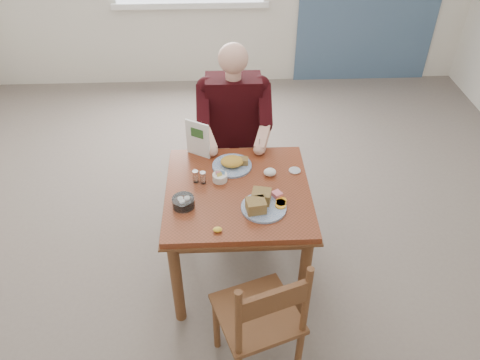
{
  "coord_description": "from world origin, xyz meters",
  "views": [
    {
      "loc": [
        -0.09,
        -2.24,
        2.62
      ],
      "look_at": [
        0.01,
        0.0,
        0.82
      ],
      "focal_mm": 35.0,
      "sensor_mm": 36.0,
      "label": 1
    }
  ],
  "objects_px": {
    "table": "(238,203)",
    "far_plate": "(233,163)",
    "diner": "(234,121)",
    "near_plate": "(262,203)",
    "chair_far": "(234,152)",
    "chair_near": "(261,319)"
  },
  "relations": [
    {
      "from": "table",
      "to": "near_plate",
      "type": "bearing_deg",
      "value": -52.57
    },
    {
      "from": "chair_far",
      "to": "diner",
      "type": "relative_size",
      "value": 0.69
    },
    {
      "from": "table",
      "to": "far_plate",
      "type": "bearing_deg",
      "value": 95.73
    },
    {
      "from": "chair_far",
      "to": "far_plate",
      "type": "distance_m",
      "value": 0.63
    },
    {
      "from": "chair_far",
      "to": "diner",
      "type": "height_order",
      "value": "diner"
    },
    {
      "from": "diner",
      "to": "table",
      "type": "bearing_deg",
      "value": -90.0
    },
    {
      "from": "chair_far",
      "to": "table",
      "type": "bearing_deg",
      "value": -90.0
    },
    {
      "from": "table",
      "to": "chair_near",
      "type": "relative_size",
      "value": 0.97
    },
    {
      "from": "table",
      "to": "diner",
      "type": "relative_size",
      "value": 0.66
    },
    {
      "from": "near_plate",
      "to": "far_plate",
      "type": "height_order",
      "value": "near_plate"
    },
    {
      "from": "chair_near",
      "to": "near_plate",
      "type": "xyz_separation_m",
      "value": [
        0.04,
        0.59,
        0.31
      ]
    },
    {
      "from": "table",
      "to": "chair_far",
      "type": "xyz_separation_m",
      "value": [
        0.0,
        0.8,
        -0.16
      ]
    },
    {
      "from": "chair_far",
      "to": "chair_near",
      "type": "bearing_deg",
      "value": -86.68
    },
    {
      "from": "diner",
      "to": "far_plate",
      "type": "bearing_deg",
      "value": -92.93
    },
    {
      "from": "chair_near",
      "to": "far_plate",
      "type": "bearing_deg",
      "value": 96.52
    },
    {
      "from": "chair_near",
      "to": "diner",
      "type": "distance_m",
      "value": 1.51
    },
    {
      "from": "chair_near",
      "to": "near_plate",
      "type": "distance_m",
      "value": 0.66
    },
    {
      "from": "near_plate",
      "to": "far_plate",
      "type": "bearing_deg",
      "value": 110.95
    },
    {
      "from": "far_plate",
      "to": "table",
      "type": "bearing_deg",
      "value": -84.27
    },
    {
      "from": "chair_near",
      "to": "far_plate",
      "type": "height_order",
      "value": "chair_near"
    },
    {
      "from": "table",
      "to": "diner",
      "type": "distance_m",
      "value": 0.73
    },
    {
      "from": "chair_near",
      "to": "far_plate",
      "type": "distance_m",
      "value": 1.05
    }
  ]
}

